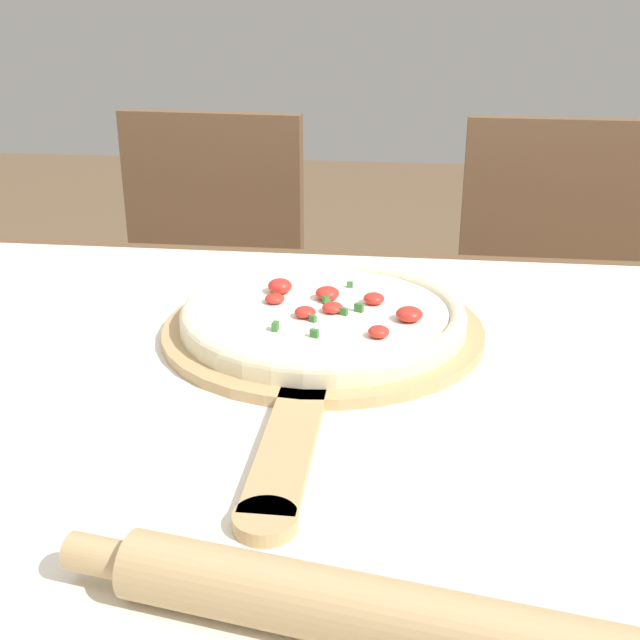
{
  "coord_description": "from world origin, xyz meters",
  "views": [
    {
      "loc": [
        0.12,
        -0.73,
        1.13
      ],
      "look_at": [
        0.02,
        0.09,
        0.79
      ],
      "focal_mm": 45.0,
      "sensor_mm": 36.0,
      "label": 1
    }
  ],
  "objects_px": {
    "pizza_peel": "(321,337)",
    "pizza": "(323,314)",
    "chair_right": "(553,320)",
    "chair_left": "(204,304)",
    "rolling_pin": "(380,615)"
  },
  "relations": [
    {
      "from": "rolling_pin",
      "to": "chair_right",
      "type": "xyz_separation_m",
      "value": [
        0.29,
        1.13,
        -0.26
      ]
    },
    {
      "from": "pizza",
      "to": "chair_right",
      "type": "distance_m",
      "value": 0.81
    },
    {
      "from": "pizza_peel",
      "to": "chair_left",
      "type": "bearing_deg",
      "value": 115.45
    },
    {
      "from": "pizza_peel",
      "to": "rolling_pin",
      "type": "height_order",
      "value": "rolling_pin"
    },
    {
      "from": "pizza_peel",
      "to": "pizza",
      "type": "relative_size",
      "value": 1.76
    },
    {
      "from": "chair_left",
      "to": "chair_right",
      "type": "xyz_separation_m",
      "value": [
        0.71,
        0.0,
        0.0
      ]
    },
    {
      "from": "rolling_pin",
      "to": "chair_left",
      "type": "relative_size",
      "value": 0.47
    },
    {
      "from": "pizza",
      "to": "chair_left",
      "type": "distance_m",
      "value": 0.78
    },
    {
      "from": "pizza_peel",
      "to": "chair_right",
      "type": "bearing_deg",
      "value": 60.97
    },
    {
      "from": "pizza",
      "to": "rolling_pin",
      "type": "distance_m",
      "value": 0.48
    },
    {
      "from": "pizza",
      "to": "rolling_pin",
      "type": "height_order",
      "value": "pizza"
    },
    {
      "from": "pizza_peel",
      "to": "rolling_pin",
      "type": "xyz_separation_m",
      "value": [
        0.09,
        -0.45,
        0.02
      ]
    },
    {
      "from": "pizza",
      "to": "chair_right",
      "type": "height_order",
      "value": "chair_right"
    },
    {
      "from": "pizza_peel",
      "to": "chair_right",
      "type": "height_order",
      "value": "chair_right"
    },
    {
      "from": "pizza",
      "to": "rolling_pin",
      "type": "xyz_separation_m",
      "value": [
        0.09,
        -0.47,
        -0.0
      ]
    }
  ]
}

